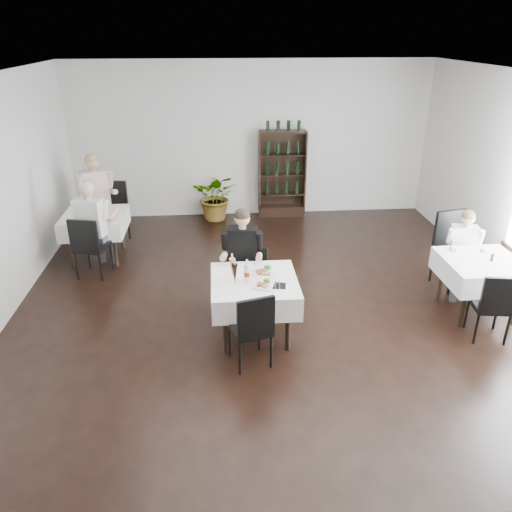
% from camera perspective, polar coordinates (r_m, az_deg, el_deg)
% --- Properties ---
extents(room_shell, '(9.00, 9.00, 9.00)m').
position_cam_1_polar(room_shell, '(5.69, 2.81, 3.95)').
color(room_shell, black).
rests_on(room_shell, ground).
extents(wine_shelf, '(0.90, 0.28, 1.75)m').
position_cam_1_polar(wine_shelf, '(10.04, 3.00, 9.24)').
color(wine_shelf, black).
rests_on(wine_shelf, ground).
extents(main_table, '(1.03, 1.03, 0.77)m').
position_cam_1_polar(main_table, '(6.03, -0.20, -3.96)').
color(main_table, black).
rests_on(main_table, ground).
extents(left_table, '(0.98, 0.98, 0.77)m').
position_cam_1_polar(left_table, '(8.53, -17.92, 3.62)').
color(left_table, black).
rests_on(left_table, ground).
extents(right_table, '(0.98, 0.98, 0.77)m').
position_cam_1_polar(right_table, '(7.15, 24.32, -1.52)').
color(right_table, black).
rests_on(right_table, ground).
extents(potted_tree, '(0.99, 0.90, 0.95)m').
position_cam_1_polar(potted_tree, '(9.95, -4.54, 6.83)').
color(potted_tree, '#296121').
rests_on(potted_tree, ground).
extents(main_chair_far, '(0.50, 0.51, 0.88)m').
position_cam_1_polar(main_chair_far, '(6.65, -0.57, -2.26)').
color(main_chair_far, black).
rests_on(main_chair_far, ground).
extents(main_chair_near, '(0.52, 0.53, 0.93)m').
position_cam_1_polar(main_chair_near, '(5.53, -0.43, -7.97)').
color(main_chair_near, black).
rests_on(main_chair_near, ground).
extents(left_chair_far, '(0.57, 0.57, 1.09)m').
position_cam_1_polar(left_chair_far, '(9.14, -16.11, 5.23)').
color(left_chair_far, black).
rests_on(left_chair_far, ground).
extents(left_chair_near, '(0.54, 0.55, 0.98)m').
position_cam_1_polar(left_chair_near, '(7.89, -18.55, 1.34)').
color(left_chair_near, black).
rests_on(left_chair_near, ground).
extents(right_chair_far, '(0.61, 0.61, 1.11)m').
position_cam_1_polar(right_chair_far, '(7.84, 21.65, 1.29)').
color(right_chair_far, black).
rests_on(right_chair_far, ground).
extents(right_chair_near, '(0.48, 0.48, 0.91)m').
position_cam_1_polar(right_chair_near, '(6.62, 25.51, -4.83)').
color(right_chair_near, black).
rests_on(right_chair_near, ground).
extents(diner_main, '(0.56, 0.58, 1.42)m').
position_cam_1_polar(diner_main, '(6.52, -1.59, 0.33)').
color(diner_main, '#3F3F47').
rests_on(diner_main, ground).
extents(diner_left_far, '(0.70, 0.74, 1.60)m').
position_cam_1_polar(diner_left_far, '(9.07, -17.74, 6.92)').
color(diner_left_far, '#3F3F47').
rests_on(diner_left_far, ground).
extents(diner_left_near, '(0.62, 0.66, 1.49)m').
position_cam_1_polar(diner_left_near, '(7.98, -18.11, 4.04)').
color(diner_left_near, '#3F3F47').
rests_on(diner_left_near, ground).
extents(diner_right_far, '(0.52, 0.55, 1.25)m').
position_cam_1_polar(diner_right_far, '(7.52, 22.66, 0.93)').
color(diner_right_far, '#3F3F47').
rests_on(diner_right_far, ground).
extents(plate_far, '(0.31, 0.31, 0.09)m').
position_cam_1_polar(plate_far, '(6.10, 0.94, -1.82)').
color(plate_far, white).
rests_on(plate_far, main_table).
extents(plate_near, '(0.30, 0.30, 0.07)m').
position_cam_1_polar(plate_near, '(5.81, 0.89, -3.29)').
color(plate_near, white).
rests_on(plate_near, main_table).
extents(pilsner_dark, '(0.07, 0.07, 0.32)m').
position_cam_1_polar(pilsner_dark, '(5.82, -2.45, -2.04)').
color(pilsner_dark, black).
rests_on(pilsner_dark, main_table).
extents(pilsner_lager, '(0.07, 0.07, 0.31)m').
position_cam_1_polar(pilsner_lager, '(5.97, -2.74, -1.34)').
color(pilsner_lager, gold).
rests_on(pilsner_lager, main_table).
extents(coke_bottle, '(0.07, 0.07, 0.28)m').
position_cam_1_polar(coke_bottle, '(5.88, -1.03, -1.91)').
color(coke_bottle, silver).
rests_on(coke_bottle, main_table).
extents(napkin_cutlery, '(0.21, 0.22, 0.02)m').
position_cam_1_polar(napkin_cutlery, '(5.82, 2.46, -3.39)').
color(napkin_cutlery, black).
rests_on(napkin_cutlery, main_table).
extents(pepper_mill, '(0.05, 0.05, 0.09)m').
position_cam_1_polar(pepper_mill, '(7.09, 25.37, -0.17)').
color(pepper_mill, black).
rests_on(pepper_mill, right_table).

